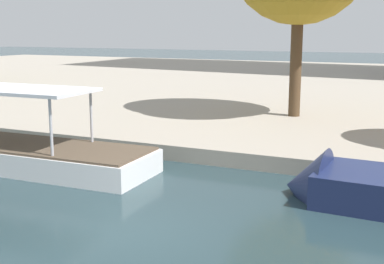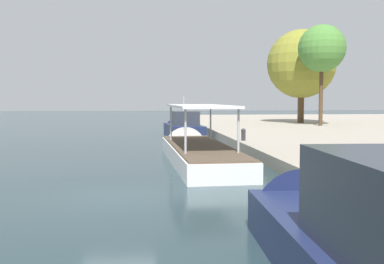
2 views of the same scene
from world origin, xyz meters
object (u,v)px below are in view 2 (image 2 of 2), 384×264
object	(u,v)px
motor_yacht_2	(382,264)
mooring_bollard_0	(243,134)
tour_boat_1	(197,155)
tree_3	(319,49)
motor_yacht_0	(182,130)
tree_4	(302,62)

from	to	relation	value
motor_yacht_2	mooring_bollard_0	xyz separation A→B (m)	(-21.71, 2.64, 0.39)
tour_boat_1	tree_3	world-z (taller)	tree_3
motor_yacht_0	tree_3	bearing A→B (deg)	-80.79
motor_yacht_0	tree_4	world-z (taller)	tree_4
motor_yacht_2	tree_4	xyz separation A→B (m)	(-42.29, 13.74, 6.68)
tree_3	mooring_bollard_0	bearing A→B (deg)	-35.84
motor_yacht_2	motor_yacht_0	bearing A→B (deg)	3.06
mooring_bollard_0	tree_4	bearing A→B (deg)	151.65
motor_yacht_0	motor_yacht_2	world-z (taller)	motor_yacht_2
tour_boat_1	motor_yacht_2	distance (m)	17.26
tree_3	tree_4	xyz separation A→B (m)	(-5.40, 0.14, -0.83)
motor_yacht_2	tree_4	world-z (taller)	tree_4
tour_boat_1	mooring_bollard_0	xyz separation A→B (m)	(-4.48, 3.52, 0.73)
motor_yacht_2	tree_3	distance (m)	40.03
motor_yacht_2	tree_4	bearing A→B (deg)	-15.29
motor_yacht_0	tree_4	bearing A→B (deg)	-62.36
tour_boat_1	tree_4	world-z (taller)	tree_4
motor_yacht_0	mooring_bollard_0	size ratio (longest dim) A/B	10.04
tour_boat_1	motor_yacht_2	world-z (taller)	motor_yacht_2
motor_yacht_2	tour_boat_1	bearing A→B (deg)	5.64
motor_yacht_2	tree_4	size ratio (longest dim) A/B	1.07
motor_yacht_0	tree_4	xyz separation A→B (m)	(-8.79, 13.95, 6.78)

